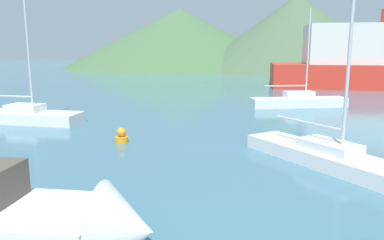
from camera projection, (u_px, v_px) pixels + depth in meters
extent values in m
cone|color=white|center=(127.00, 230.00, 8.16)|extent=(1.68, 2.38, 2.15)
cube|color=white|center=(26.00, 117.00, 22.01)|extent=(6.88, 3.07, 0.64)
cube|color=white|center=(25.00, 108.00, 21.91)|extent=(2.20, 1.65, 0.45)
cylinder|color=#BCBCC1|center=(27.00, 41.00, 21.09)|extent=(0.12, 0.12, 8.12)
cylinder|color=#BCBCC1|center=(9.00, 96.00, 21.99)|extent=(2.96, 0.65, 0.10)
cube|color=white|center=(328.00, 159.00, 13.90)|extent=(6.91, 5.72, 0.54)
cube|color=white|center=(329.00, 147.00, 13.81)|extent=(2.48, 2.27, 0.38)
cylinder|color=#BCBCC1|center=(348.00, 67.00, 12.79)|extent=(0.12, 0.12, 6.28)
cylinder|color=#BCBCC1|center=(307.00, 123.00, 14.61)|extent=(2.71, 2.03, 0.10)
cube|color=white|center=(298.00, 102.00, 27.91)|extent=(6.92, 4.81, 0.69)
cube|color=white|center=(299.00, 94.00, 27.80)|extent=(2.37, 1.96, 0.48)
cylinder|color=#BCBCC1|center=(308.00, 54.00, 27.30)|extent=(0.12, 0.12, 6.47)
cylinder|color=#BCBCC1|center=(285.00, 86.00, 27.54)|extent=(2.83, 1.67, 0.10)
cylinder|color=orange|center=(122.00, 139.00, 17.37)|extent=(0.61, 0.61, 0.28)
sphere|color=orange|center=(121.00, 132.00, 17.30)|extent=(0.43, 0.43, 0.43)
cone|color=#476B42|center=(180.00, 38.00, 87.74)|extent=(53.31, 53.31, 13.47)
cone|color=#4C6647|center=(296.00, 33.00, 75.69)|extent=(41.50, 41.50, 14.91)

